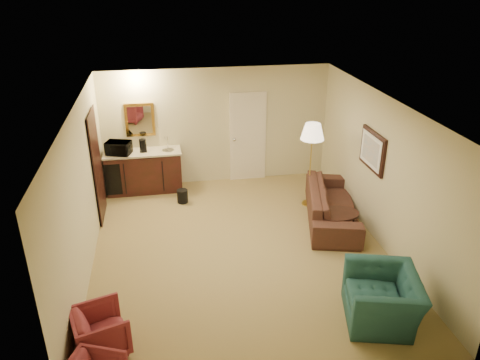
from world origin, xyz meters
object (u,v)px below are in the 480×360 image
object	(u,v)px
sofa	(333,199)
waste_bin	(182,196)
teal_armchair	(383,291)
wetbar_cabinet	(144,171)
coffee_table	(335,224)
floor_lamp	(310,165)
microwave	(118,147)
rose_chair_near	(101,329)
coffee_maker	(143,146)

from	to	relation	value
sofa	waste_bin	xyz separation A→B (m)	(-2.82, 1.25, -0.31)
waste_bin	teal_armchair	bearing A→B (deg)	-58.20
waste_bin	wetbar_cabinet	bearing A→B (deg)	137.11
sofa	waste_bin	size ratio (longest dim) A/B	8.19
coffee_table	teal_armchair	bearing A→B (deg)	-94.02
wetbar_cabinet	waste_bin	size ratio (longest dim) A/B	5.83
wetbar_cabinet	floor_lamp	xyz separation A→B (m)	(3.35, -1.25, 0.42)
waste_bin	sofa	bearing A→B (deg)	-23.79
coffee_table	microwave	xyz separation A→B (m)	(-3.93, 2.50, 0.85)
coffee_table	waste_bin	world-z (taller)	coffee_table
wetbar_cabinet	microwave	bearing A→B (deg)	-172.26
wetbar_cabinet	rose_chair_near	distance (m)	4.75
sofa	coffee_table	size ratio (longest dim) A/B	2.74
coffee_table	coffee_maker	distance (m)	4.35
floor_lamp	waste_bin	bearing A→B (deg)	168.36
rose_chair_near	waste_bin	world-z (taller)	rose_chair_near
microwave	teal_armchair	bearing A→B (deg)	-33.20
wetbar_cabinet	coffee_maker	distance (m)	0.60
sofa	waste_bin	world-z (taller)	sofa
coffee_table	sofa	bearing A→B (deg)	75.89
teal_armchair	coffee_maker	bearing A→B (deg)	-131.36
sofa	rose_chair_near	size ratio (longest dim) A/B	3.45
teal_armchair	rose_chair_near	size ratio (longest dim) A/B	1.63
wetbar_cabinet	sofa	world-z (taller)	wetbar_cabinet
sofa	teal_armchair	xyz separation A→B (m)	(-0.31, -2.82, 0.03)
rose_chair_near	waste_bin	distance (m)	4.20
rose_chair_near	coffee_maker	size ratio (longest dim) A/B	2.41
floor_lamp	sofa	bearing A→B (deg)	-70.73
wetbar_cabinet	coffee_maker	world-z (taller)	coffee_maker
teal_armchair	floor_lamp	distance (m)	3.56
waste_bin	coffee_maker	world-z (taller)	coffee_maker
microwave	coffee_maker	xyz separation A→B (m)	(0.51, 0.06, -0.03)
sofa	microwave	bearing A→B (deg)	79.57
wetbar_cabinet	teal_armchair	world-z (taller)	teal_armchair
coffee_maker	sofa	bearing A→B (deg)	-18.96
teal_armchair	microwave	size ratio (longest dim) A/B	2.17
coffee_table	coffee_maker	bearing A→B (deg)	143.30
floor_lamp	coffee_maker	xyz separation A→B (m)	(-3.32, 1.24, 0.18)
rose_chair_near	floor_lamp	size ratio (longest dim) A/B	0.38
coffee_maker	rose_chair_near	bearing A→B (deg)	-86.65
rose_chair_near	coffee_maker	xyz separation A→B (m)	(0.53, 4.71, 0.72)
coffee_table	floor_lamp	bearing A→B (deg)	94.36
coffee_table	microwave	size ratio (longest dim) A/B	1.68
sofa	coffee_table	xyz separation A→B (m)	(-0.15, -0.60, -0.21)
coffee_maker	teal_armchair	bearing A→B (deg)	-45.87
wetbar_cabinet	microwave	distance (m)	0.79
wetbar_cabinet	coffee_table	bearing A→B (deg)	-36.60
wetbar_cabinet	rose_chair_near	bearing A→B (deg)	-96.05
teal_armchair	floor_lamp	size ratio (longest dim) A/B	0.62
floor_lamp	waste_bin	xyz separation A→B (m)	(-2.57, 0.53, -0.74)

